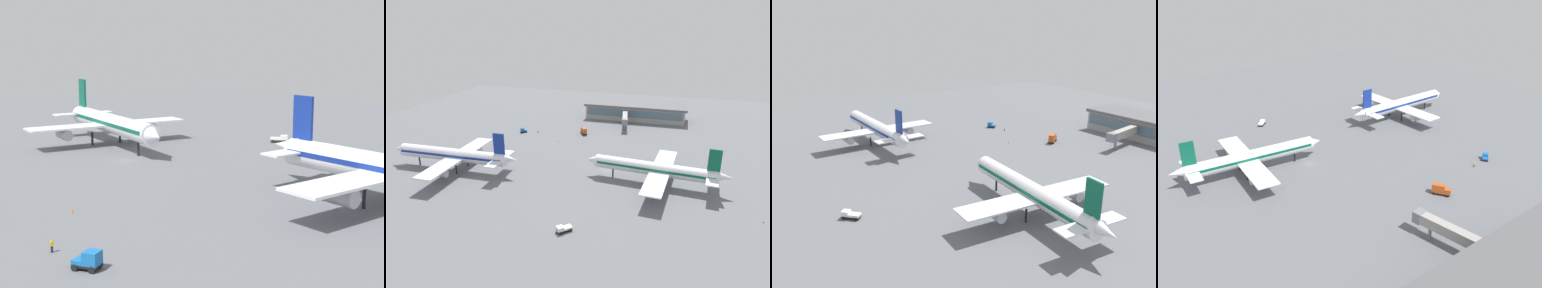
# 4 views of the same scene
# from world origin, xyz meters

# --- Properties ---
(ground) EXTENTS (288.00, 288.00, 0.00)m
(ground) POSITION_xyz_m (0.00, 0.00, 0.00)
(ground) COLOR slate
(airplane_at_gate) EXTENTS (51.77, 41.65, 15.74)m
(airplane_at_gate) POSITION_xyz_m (-18.71, 6.28, 5.72)
(airplane_at_gate) COLOR white
(airplane_at_gate) RESTS_ON ground
(airplane_taxiing) EXTENTS (53.91, 43.12, 16.43)m
(airplane_taxiing) POSITION_xyz_m (58.03, 15.22, 5.97)
(airplane_taxiing) COLOR white
(airplane_taxiing) RESTS_ON ground
(pushback_tractor) EXTENTS (4.47, 4.44, 1.90)m
(pushback_tractor) POSITION_xyz_m (3.44, 44.08, 0.97)
(pushback_tractor) COLOR black
(pushback_tractor) RESTS_ON ground
(catering_truck) EXTENTS (4.51, 5.78, 3.30)m
(catering_truck) POSITION_xyz_m (21.06, -41.33, 1.70)
(catering_truck) COLOR black
(catering_truck) RESTS_ON ground
(baggage_tug) EXTENTS (3.75, 3.53, 2.30)m
(baggage_tug) POSITION_xyz_m (52.04, -35.01, 1.16)
(baggage_tug) COLOR black
(baggage_tug) RESTS_ON ground
(ground_crew_worker) EXTENTS (0.52, 0.52, 1.67)m
(ground_crew_worker) POSITION_xyz_m (44.19, -36.26, 0.85)
(ground_crew_worker) COLOR #1E2338
(ground_crew_worker) RESTS_ON ground
(jet_bridge) EXTENTS (5.67, 19.12, 6.74)m
(jet_bridge) POSITION_xyz_m (2.87, -58.48, 5.13)
(jet_bridge) COLOR #9E9993
(jet_bridge) RESTS_ON ground
(safety_cone_near_gate) EXTENTS (0.44, 0.44, 0.60)m
(safety_cone_near_gate) POSITION_xyz_m (29.97, -26.92, 0.30)
(safety_cone_near_gate) COLOR #EA590C
(safety_cone_near_gate) RESTS_ON ground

